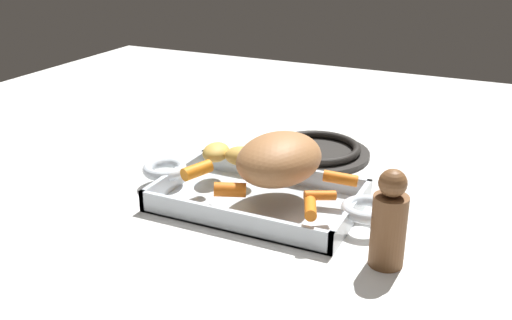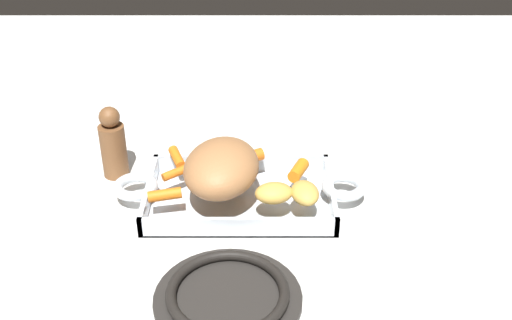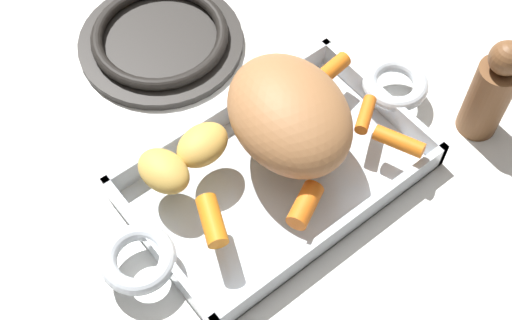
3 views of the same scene
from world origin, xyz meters
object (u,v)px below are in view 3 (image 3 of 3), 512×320
at_px(baby_carrot_short, 305,205).
at_px(stove_burner_rear, 160,39).
at_px(baby_carrot_northeast, 399,141).
at_px(potato_corner, 202,145).
at_px(baby_carrot_southwest, 366,114).
at_px(roasting_dish, 277,173).
at_px(potato_near_roast, 164,171).
at_px(baby_carrot_southeast, 330,71).
at_px(pepper_mill, 491,92).
at_px(baby_carrot_center_left, 212,221).
at_px(pork_roast, 289,114).

distance_m(baby_carrot_short, stove_burner_rear, 0.30).
bearing_deg(baby_carrot_short, baby_carrot_northeast, 178.90).
bearing_deg(potato_corner, baby_carrot_southwest, 156.11).
bearing_deg(stove_burner_rear, roasting_dish, 87.35).
height_order(potato_corner, potato_near_roast, potato_corner).
relative_size(baby_carrot_southeast, pepper_mill, 0.39).
height_order(baby_carrot_southwest, baby_carrot_short, baby_carrot_short).
relative_size(baby_carrot_southwest, baby_carrot_northeast, 0.86).
xyz_separation_m(potato_near_roast, pepper_mill, (-0.33, 0.14, 0.01)).
bearing_deg(pepper_mill, baby_carrot_southeast, -51.86).
height_order(baby_carrot_center_left, potato_corner, potato_corner).
distance_m(baby_carrot_center_left, baby_carrot_southeast, 0.23).
bearing_deg(pork_roast, baby_carrot_southeast, -159.32).
bearing_deg(baby_carrot_center_left, baby_carrot_northeast, 167.76).
bearing_deg(potato_near_roast, potato_corner, -178.74).
height_order(roasting_dish, baby_carrot_short, baby_carrot_short).
relative_size(baby_carrot_northeast, stove_burner_rear, 0.27).
bearing_deg(baby_carrot_southeast, stove_burner_rear, -60.58).
xyz_separation_m(baby_carrot_southeast, pepper_mill, (-0.11, 0.14, 0.01)).
bearing_deg(baby_carrot_northeast, pepper_mill, 169.66).
bearing_deg(baby_carrot_center_left, roasting_dish, -168.62).
xyz_separation_m(roasting_dish, baby_carrot_southwest, (-0.11, 0.02, 0.03)).
bearing_deg(potato_corner, baby_carrot_southeast, 178.56).
bearing_deg(baby_carrot_center_left, baby_carrot_short, 152.34).
bearing_deg(baby_carrot_southeast, roasting_dish, 23.26).
xyz_separation_m(potato_corner, pepper_mill, (-0.28, 0.14, 0.01)).
relative_size(baby_carrot_center_left, potato_near_roast, 0.85).
relative_size(roasting_dish, pepper_mill, 3.15).
bearing_deg(potato_corner, pork_roast, 155.52).
bearing_deg(pepper_mill, pork_roast, -27.63).
height_order(stove_burner_rear, pepper_mill, pepper_mill).
bearing_deg(pork_roast, potato_corner, -24.48).
distance_m(baby_carrot_southeast, baby_carrot_short, 0.17).
bearing_deg(roasting_dish, baby_carrot_short, 75.33).
relative_size(baby_carrot_short, potato_corner, 0.79).
height_order(baby_carrot_southeast, potato_near_roast, potato_near_roast).
height_order(pork_roast, baby_carrot_southeast, pork_roast).
bearing_deg(potato_corner, stove_burner_rear, -109.78).
bearing_deg(stove_burner_rear, baby_carrot_southeast, 119.42).
distance_m(baby_carrot_southeast, baby_carrot_northeast, 0.11).
xyz_separation_m(baby_carrot_short, potato_corner, (0.04, -0.12, 0.00)).
bearing_deg(stove_burner_rear, baby_carrot_short, 84.80).
bearing_deg(baby_carrot_short, baby_carrot_center_left, -27.66).
xyz_separation_m(roasting_dish, potato_near_roast, (0.10, -0.05, 0.04)).
height_order(potato_near_roast, stove_burner_rear, potato_near_roast).
height_order(roasting_dish, baby_carrot_southeast, baby_carrot_southeast).
xyz_separation_m(baby_carrot_northeast, pepper_mill, (-0.11, 0.02, 0.01)).
height_order(baby_carrot_southwest, pepper_mill, pepper_mill).
distance_m(baby_carrot_center_left, stove_burner_rear, 0.28).
distance_m(pork_roast, potato_near_roast, 0.14).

